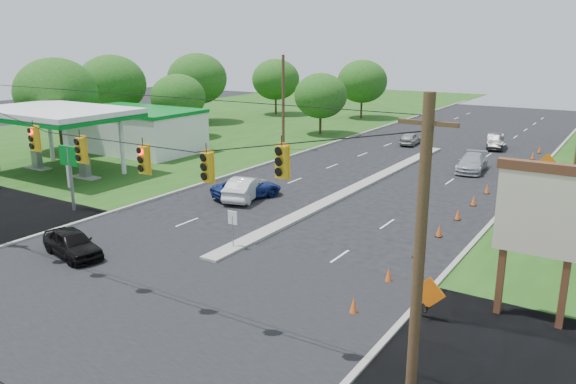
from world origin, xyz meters
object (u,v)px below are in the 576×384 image
Objects in this scene: pylon_sign at (549,220)px; blue_pickup at (247,188)px; gas_station at (124,127)px; black_sedan at (72,243)px; white_sedan at (246,188)px.

pylon_sign is 21.40m from blue_pickup.
black_sedan is (17.58, -19.21, -1.89)m from gas_station.
gas_station reaches higher than blue_pickup.
white_sedan is 0.96× the size of blue_pickup.
white_sedan is (0.96, 12.91, 0.08)m from black_sedan.
pylon_sign is 21.28m from black_sedan.
white_sedan is at bearing 158.25° from pylon_sign.
white_sedan is 0.36m from blue_pickup.
blue_pickup is at bearing -84.17° from white_sedan.
black_sedan reaches higher than blue_pickup.
white_sedan is (18.54, -6.30, -1.81)m from gas_station.
white_sedan is (-19.41, 7.75, -3.24)m from pylon_sign.
black_sedan is at bearing -165.79° from pylon_sign.
blue_pickup is (-19.54, 8.07, -3.33)m from pylon_sign.
pylon_sign reaches higher than black_sedan.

